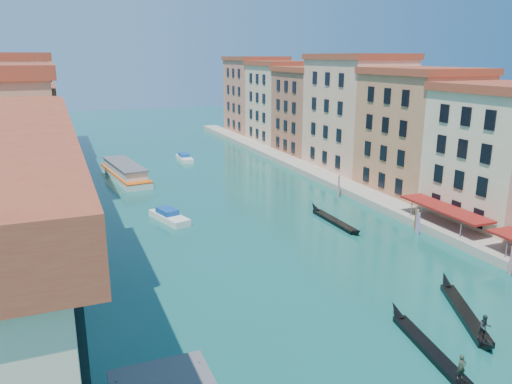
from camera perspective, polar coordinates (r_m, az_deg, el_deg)
left_bank_palazzos at (r=71.11m, az=-26.61°, el=4.87°), size 12.80×128.40×21.00m
right_bank_palazzos at (r=86.96m, az=13.48°, el=7.71°), size 12.80×128.40×21.00m
quay at (r=84.34m, az=8.64°, el=1.33°), size 4.00×140.00×1.00m
mooring_poles_right at (r=55.35m, az=25.30°, el=-6.64°), size 1.44×54.24×3.20m
vaporetto_far at (r=89.25m, az=-14.75°, el=2.26°), size 6.56×18.90×2.75m
gondola_fore at (r=39.53m, az=19.16°, el=-16.36°), size 2.87×11.68×2.34m
gondola_right at (r=45.03m, az=22.87°, el=-12.53°), size 6.36×11.79×2.52m
gondola_far at (r=64.61m, az=8.85°, el=-3.15°), size 1.24×12.33×1.75m
motorboat_mid at (r=65.52m, az=-9.93°, el=-2.73°), size 4.19×7.50×1.48m
motorboat_far at (r=102.93m, az=-8.19°, el=3.90°), size 2.19×6.82×1.41m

